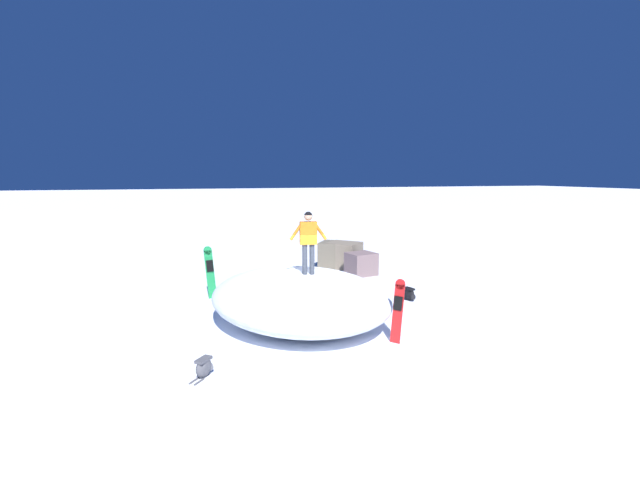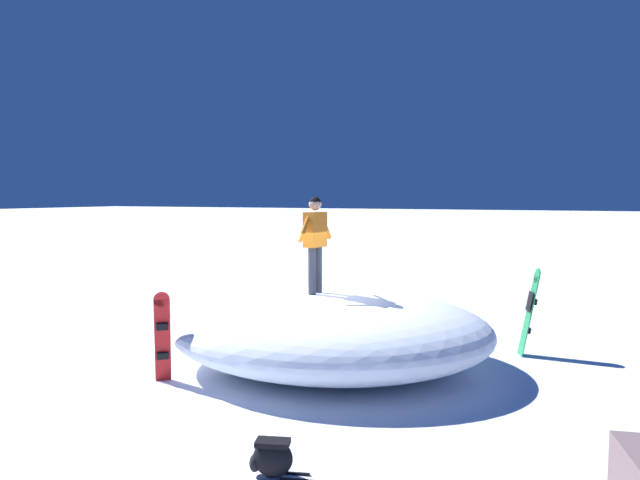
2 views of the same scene
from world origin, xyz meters
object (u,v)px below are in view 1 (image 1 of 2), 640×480
Objects in this scene: snowboard_primary_upright at (210,271)px; backpack_far at (409,294)px; snowboarder_standing at (308,237)px; snowboard_secondary_upright at (398,310)px; backpack_near at (204,367)px.

backpack_far is at bearing -20.58° from snowboard_primary_upright.
snowboard_primary_upright is 6.71m from backpack_far.
snowboarder_standing is 3.12m from snowboard_secondary_upright.
snowboarder_standing is 4.56m from snowboard_primary_upright.
backpack_near is at bearing -138.27° from snowboarder_standing.
snowboard_secondary_upright is 3.82m from backpack_far.
snowboard_secondary_upright is at bearing 7.62° from backpack_near.
snowboard_primary_upright is 6.22m from backpack_near.
backpack_far is (3.77, 1.16, -2.22)m from snowboarder_standing.
snowboard_primary_upright is 6.96m from snowboard_secondary_upright.
snowboard_primary_upright is at bearing 127.35° from snowboard_secondary_upright.
snowboard_secondary_upright reaches higher than backpack_far.
snowboard_secondary_upright reaches higher than backpack_near.
backpack_near is (-2.97, -2.65, -2.23)m from snowboarder_standing.
snowboard_secondary_upright is (1.74, -2.02, -1.63)m from snowboarder_standing.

